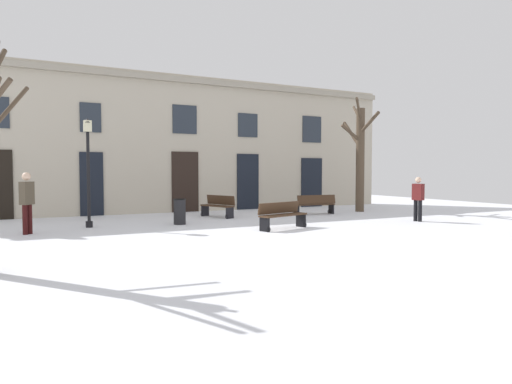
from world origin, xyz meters
TOP-DOWN VIEW (x-y plane):
  - ground_plane at (0.00, 0.00)m, footprint 34.89×34.89m
  - building_facade at (0.00, 9.64)m, footprint 21.80×0.60m
  - tree_foreground at (7.30, 6.13)m, footprint 1.73×2.90m
  - streetlamp at (-4.23, 5.53)m, footprint 0.30×0.30m
  - litter_bin at (-1.37, 5.02)m, footprint 0.44×0.44m
  - bench_near_lamp at (0.68, 6.66)m, footprint 0.98×1.63m
  - bench_by_litter_bin at (1.18, 2.42)m, footprint 1.85×0.95m
  - bench_facing_shops at (4.74, 5.88)m, footprint 1.82×0.62m
  - person_by_shop_door at (6.64, 2.07)m, footprint 0.28×0.41m
  - person_strolling at (-5.98, 4.66)m, footprint 0.41×0.43m

SIDE VIEW (x-z plane):
  - ground_plane at x=0.00m, z-range 0.00..0.00m
  - bench_facing_shops at x=4.74m, z-range 0.02..0.85m
  - litter_bin at x=-1.37m, z-range 0.00..0.88m
  - bench_by_litter_bin at x=1.18m, z-range 0.03..0.87m
  - bench_near_lamp at x=0.68m, z-range 0.02..0.88m
  - person_by_shop_door at x=6.64m, z-range 0.08..1.69m
  - person_strolling at x=-5.98m, z-range 0.11..1.89m
  - streetlamp at x=-4.23m, z-range 0.40..3.91m
  - tree_foreground at x=7.30m, z-range 0.12..5.04m
  - building_facade at x=0.00m, z-range 0.05..6.14m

